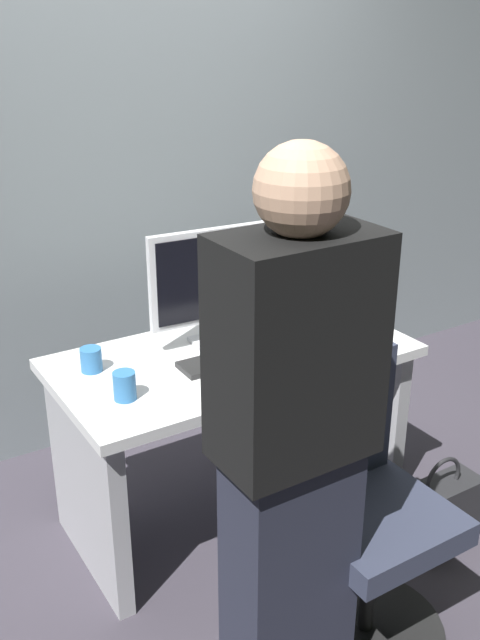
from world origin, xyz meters
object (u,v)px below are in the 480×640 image
desk (233,405)px  keyboard (235,358)px  monitor (218,280)px  cup_by_monitor (91,360)px  person_at_desk (293,455)px  office_chair (361,518)px  handbag (439,512)px  book_stack (321,300)px  mouse (300,341)px  cell_phone (374,343)px  cup_near_keyboard (125,386)px

desk → keyboard: size_ratio=3.11×
monitor → cup_by_monitor: monitor is taller
person_at_desk → monitor: 1.00m
office_chair → handbag: (0.54, 0.15, -0.29)m
desk → book_stack: size_ratio=6.29×
keyboard → mouse: 0.28m
person_at_desk → keyboard: 0.83m
book_stack → handbag: book_stack is taller
monitor → handbag: monitor is taller
office_chair → book_stack: bearing=60.5°
mouse → monitor: bearing=143.3°
book_stack → handbag: 0.96m
desk → monitor: bearing=89.2°
monitor → handbag: size_ratio=1.43×
desk → person_at_desk: size_ratio=0.82×
keyboard → mouse: (0.28, -0.02, 0.01)m
mouse → cup_by_monitor: bearing=164.3°
office_chair → book_stack: office_chair is taller
person_at_desk → handbag: 1.16m
keyboard → handbag: 0.99m
office_chair → handbag: size_ratio=2.49×
mouse → cell_phone: size_ratio=0.69×
desk → cup_by_monitor: cup_by_monitor is taller
cup_by_monitor → book_stack: bearing=-0.5°
handbag → office_chair: bearing=-164.9°
cup_near_keyboard → mouse: bearing=3.2°
person_at_desk → cup_near_keyboard: 0.73m
mouse → cup_by_monitor: cup_by_monitor is taller
person_at_desk → mouse: person_at_desk is taller
office_chair → person_at_desk: bearing=-163.7°
office_chair → book_stack: (0.48, 0.85, 0.36)m
monitor → cell_phone: 0.65m
cup_by_monitor → cup_near_keyboard: bearing=-86.1°
book_stack → cell_phone: 0.35m
handbag → book_stack: bearing=94.8°
book_stack → cell_phone: book_stack is taller
cup_by_monitor → cell_phone: cup_by_monitor is taller
mouse → office_chair: bearing=-109.2°
office_chair → handbag: 0.63m
keyboard → monitor: bearing=81.3°
monitor → book_stack: size_ratio=2.54×
desk → keyboard: keyboard is taller
monitor → desk: bearing=-90.8°
monitor → book_stack: bearing=1.7°
person_at_desk → cell_phone: bearing=36.2°
cup_by_monitor → handbag: cup_by_monitor is taller
desk → monitor: monitor is taller
mouse → cup_near_keyboard: bearing=-176.8°
person_at_desk → book_stack: bearing=48.8°
cup_near_keyboard → cell_phone: bearing=-5.8°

